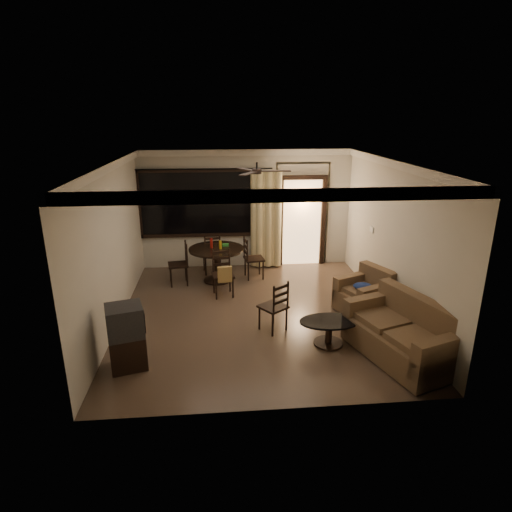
{
  "coord_description": "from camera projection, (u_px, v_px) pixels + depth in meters",
  "views": [
    {
      "loc": [
        -0.67,
        -7.25,
        3.57
      ],
      "look_at": [
        0.0,
        0.2,
        1.08
      ],
      "focal_mm": 30.0,
      "sensor_mm": 36.0,
      "label": 1
    }
  ],
  "objects": [
    {
      "name": "room_shell",
      "position": [
        277.0,
        199.0,
        9.18
      ],
      "size": [
        5.5,
        6.7,
        5.5
      ],
      "color": "beige",
      "rests_on": "ground"
    },
    {
      "name": "dining_chair_north",
      "position": [
        212.0,
        261.0,
        10.03
      ],
      "size": [
        0.48,
        0.48,
        0.95
      ],
      "rotation": [
        0.0,
        0.0,
        3.29
      ],
      "color": "black",
      "rests_on": "ground"
    },
    {
      "name": "armchair",
      "position": [
        366.0,
        295.0,
        8.01
      ],
      "size": [
        1.09,
        1.09,
        0.83
      ],
      "rotation": [
        0.0,
        0.0,
        0.42
      ],
      "color": "#40291D",
      "rests_on": "ground"
    },
    {
      "name": "coffee_table",
      "position": [
        329.0,
        328.0,
        6.89
      ],
      "size": [
        0.97,
        0.58,
        0.42
      ],
      "rotation": [
        0.0,
        0.0,
        0.11
      ],
      "color": "black",
      "rests_on": "ground"
    },
    {
      "name": "dining_chair_west",
      "position": [
        179.0,
        272.0,
        9.35
      ],
      "size": [
        0.48,
        0.48,
        0.95
      ],
      "rotation": [
        0.0,
        0.0,
        -1.42
      ],
      "color": "black",
      "rests_on": "ground"
    },
    {
      "name": "ground",
      "position": [
        257.0,
        314.0,
        8.03
      ],
      "size": [
        5.5,
        5.5,
        0.0
      ],
      "primitive_type": "plane",
      "color": "#7F6651",
      "rests_on": "ground"
    },
    {
      "name": "dining_chair_east",
      "position": [
        253.0,
        266.0,
        9.72
      ],
      "size": [
        0.48,
        0.48,
        0.95
      ],
      "rotation": [
        0.0,
        0.0,
        1.72
      ],
      "color": "black",
      "rests_on": "ground"
    },
    {
      "name": "side_chair",
      "position": [
        273.0,
        316.0,
        7.34
      ],
      "size": [
        0.57,
        0.57,
        0.92
      ],
      "rotation": [
        0.0,
        0.0,
        3.78
      ],
      "color": "black",
      "rests_on": "ground"
    },
    {
      "name": "dining_table",
      "position": [
        217.0,
        255.0,
        9.44
      ],
      "size": [
        1.22,
        1.22,
        0.98
      ],
      "rotation": [
        0.0,
        0.0,
        0.15
      ],
      "color": "black",
      "rests_on": "ground"
    },
    {
      "name": "tv_cabinet",
      "position": [
        127.0,
        337.0,
        6.21
      ],
      "size": [
        0.61,
        0.58,
        0.98
      ],
      "rotation": [
        0.0,
        0.0,
        0.28
      ],
      "color": "black",
      "rests_on": "ground"
    },
    {
      "name": "dining_chair_south",
      "position": [
        223.0,
        282.0,
        8.74
      ],
      "size": [
        0.48,
        0.53,
        0.95
      ],
      "rotation": [
        0.0,
        0.0,
        0.15
      ],
      "color": "black",
      "rests_on": "ground"
    },
    {
      "name": "sofa",
      "position": [
        404.0,
        335.0,
        6.49
      ],
      "size": [
        1.43,
        1.93,
        0.92
      ],
      "rotation": [
        0.0,
        0.0,
        0.33
      ],
      "color": "#40291D",
      "rests_on": "ground"
    }
  ]
}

